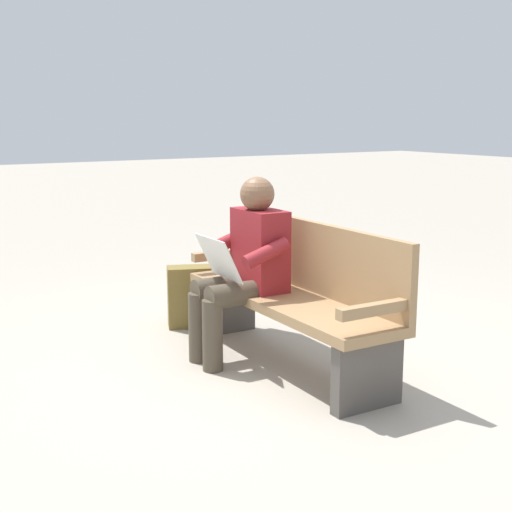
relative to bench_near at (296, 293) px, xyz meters
The scene contains 4 objects.
ground_plane 0.46m from the bench_near, 88.28° to the left, with size 40.00×40.00×0.00m, color #A89E8E.
bench_near is the anchor object (origin of this frame).
person_seated 0.38m from the bench_near, 41.83° to the left, with size 0.58×0.58×1.18m.
backpack 1.12m from the bench_near, ahead, with size 0.32×0.40×0.46m.
Camera 1 is at (-3.53, 2.45, 1.56)m, focal length 49.77 mm.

